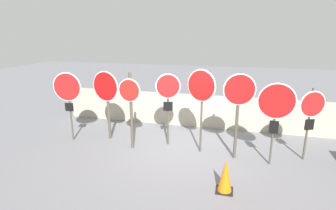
# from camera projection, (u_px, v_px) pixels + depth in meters

# --- Properties ---
(ground_plane) EXTENTS (40.00, 40.00, 0.00)m
(ground_plane) POSITION_uv_depth(u_px,v_px,m) (181.00, 150.00, 7.73)
(ground_plane) COLOR slate
(fence_back) EXTENTS (9.86, 0.12, 1.19)m
(fence_back) POSITION_uv_depth(u_px,v_px,m) (193.00, 110.00, 9.51)
(fence_back) COLOR #A89E89
(fence_back) RESTS_ON ground
(stop_sign_0) EXTENTS (0.88, 0.16, 2.19)m
(stop_sign_0) POSITION_uv_depth(u_px,v_px,m) (67.00, 90.00, 7.95)
(stop_sign_0) COLOR #474238
(stop_sign_0) RESTS_ON ground
(stop_sign_1) EXTENTS (0.93, 0.24, 2.21)m
(stop_sign_1) POSITION_uv_depth(u_px,v_px,m) (106.00, 93.00, 8.10)
(stop_sign_1) COLOR #474238
(stop_sign_1) RESTS_ON ground
(stop_sign_2) EXTENTS (0.67, 0.16, 2.26)m
(stop_sign_2) POSITION_uv_depth(u_px,v_px,m) (130.00, 100.00, 7.44)
(stop_sign_2) COLOR #474238
(stop_sign_2) RESTS_ON ground
(stop_sign_3) EXTENTS (0.71, 0.23, 2.20)m
(stop_sign_3) POSITION_uv_depth(u_px,v_px,m) (168.00, 94.00, 7.63)
(stop_sign_3) COLOR #474238
(stop_sign_3) RESTS_ON ground
(stop_sign_4) EXTENTS (0.81, 0.40, 2.40)m
(stop_sign_4) POSITION_uv_depth(u_px,v_px,m) (201.00, 91.00, 7.09)
(stop_sign_4) COLOR #474238
(stop_sign_4) RESTS_ON ground
(stop_sign_5) EXTENTS (0.82, 0.19, 2.35)m
(stop_sign_5) POSITION_uv_depth(u_px,v_px,m) (239.00, 99.00, 6.74)
(stop_sign_5) COLOR #474238
(stop_sign_5) RESTS_ON ground
(stop_sign_6) EXTENTS (0.91, 0.12, 2.17)m
(stop_sign_6) POSITION_uv_depth(u_px,v_px,m) (276.00, 105.00, 6.41)
(stop_sign_6) COLOR #474238
(stop_sign_6) RESTS_ON ground
(stop_sign_7) EXTENTS (0.66, 0.28, 1.98)m
(stop_sign_7) POSITION_uv_depth(u_px,v_px,m) (311.00, 110.00, 6.72)
(stop_sign_7) COLOR #474238
(stop_sign_7) RESTS_ON ground
(traffic_cone_0) EXTENTS (0.37, 0.37, 0.76)m
(traffic_cone_0) POSITION_uv_depth(u_px,v_px,m) (225.00, 176.00, 5.61)
(traffic_cone_0) COLOR black
(traffic_cone_0) RESTS_ON ground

